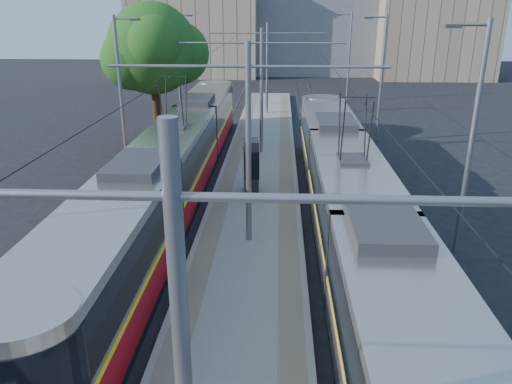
{
  "coord_description": "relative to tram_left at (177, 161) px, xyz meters",
  "views": [
    {
      "loc": [
        1.05,
        -8.58,
        8.25
      ],
      "look_at": [
        0.19,
        9.5,
        1.6
      ],
      "focal_mm": 35.0,
      "sensor_mm": 36.0,
      "label": 1
    }
  ],
  "objects": [
    {
      "name": "platform",
      "position": [
        3.6,
        3.91,
        -1.56
      ],
      "size": [
        4.0,
        50.0,
        0.3
      ],
      "primitive_type": "cube",
      "color": "gray",
      "rests_on": "ground"
    },
    {
      "name": "tactile_strip_left",
      "position": [
        2.15,
        3.91,
        -1.4
      ],
      "size": [
        0.7,
        50.0,
        0.01
      ],
      "primitive_type": "cube",
      "color": "gray",
      "rests_on": "platform"
    },
    {
      "name": "tactile_strip_right",
      "position": [
        5.05,
        3.91,
        -1.4
      ],
      "size": [
        0.7,
        50.0,
        0.01
      ],
      "primitive_type": "cube",
      "color": "gray",
      "rests_on": "platform"
    },
    {
      "name": "rails",
      "position": [
        3.6,
        3.91,
        -1.69
      ],
      "size": [
        8.71,
        70.0,
        0.03
      ],
      "color": "gray",
      "rests_on": "ground"
    },
    {
      "name": "tram_left",
      "position": [
        0.0,
        0.0,
        0.0
      ],
      "size": [
        2.43,
        30.84,
        5.5
      ],
      "color": "black",
      "rests_on": "ground"
    },
    {
      "name": "tram_right",
      "position": [
        7.2,
        -4.9,
        0.15
      ],
      "size": [
        2.43,
        28.5,
        5.5
      ],
      "color": "black",
      "rests_on": "ground"
    },
    {
      "name": "catenary",
      "position": [
        3.6,
        1.06,
        2.82
      ],
      "size": [
        9.2,
        70.0,
        7.0
      ],
      "color": "gray",
      "rests_on": "platform"
    },
    {
      "name": "street_lamps",
      "position": [
        3.6,
        7.91,
        2.48
      ],
      "size": [
        15.18,
        38.22,
        8.0
      ],
      "color": "gray",
      "rests_on": "ground"
    },
    {
      "name": "shelter",
      "position": [
        3.39,
        0.04,
        -0.12
      ],
      "size": [
        0.8,
        1.17,
        2.45
      ],
      "rotation": [
        0.0,
        0.0,
        0.11
      ],
      "color": "black",
      "rests_on": "platform"
    },
    {
      "name": "tree",
      "position": [
        -2.71,
        9.39,
        4.2
      ],
      "size": [
        6.01,
        5.56,
        8.74
      ],
      "color": "#382314",
      "rests_on": "ground"
    },
    {
      "name": "building_left",
      "position": [
        -6.4,
        46.91,
        4.6
      ],
      "size": [
        16.32,
        12.24,
        12.6
      ],
      "color": "tan",
      "rests_on": "ground"
    },
    {
      "name": "building_centre",
      "position": [
        9.6,
        50.91,
        6.92
      ],
      "size": [
        18.36,
        14.28,
        17.23
      ],
      "color": "gray",
      "rests_on": "ground"
    },
    {
      "name": "building_right",
      "position": [
        23.6,
        44.91,
        4.18
      ],
      "size": [
        14.28,
        10.2,
        11.76
      ],
      "color": "tan",
      "rests_on": "ground"
    }
  ]
}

